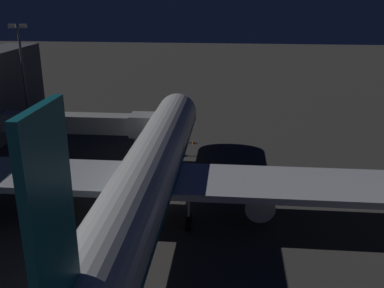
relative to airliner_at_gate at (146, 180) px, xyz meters
name	(u,v)px	position (x,y,z in m)	size (l,w,h in m)	color
ground_plane	(162,191)	(0.00, -9.39, -5.64)	(320.00, 320.00, 0.00)	#383533
airliner_at_gate	(146,180)	(0.00, 0.00, 0.00)	(58.38, 58.33, 18.97)	silver
jet_bridge	(89,124)	(11.77, -18.27, 0.16)	(21.92, 3.40, 7.34)	#9E9E99
apron_floodlight_mast	(24,74)	(25.50, -28.48, 5.11)	(2.90, 0.50, 18.60)	#59595E
traffic_cone_nose_port	(193,142)	(-2.20, -27.46, -5.37)	(0.36, 0.36, 0.55)	orange
traffic_cone_nose_starboard	(166,142)	(2.20, -27.46, -5.37)	(0.36, 0.36, 0.55)	orange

